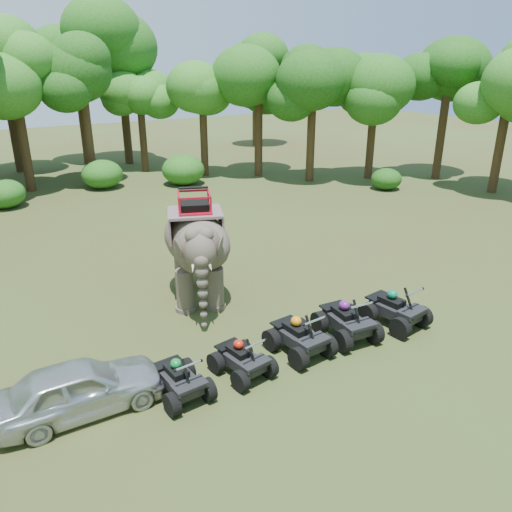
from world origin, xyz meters
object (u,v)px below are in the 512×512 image
object	(u,v)px
parked_car	(80,388)
atv_2	(300,332)
elephant	(197,246)
atv_1	(242,355)
atv_3	(347,316)
atv_0	(179,375)
atv_4	(396,304)

from	to	relation	value
parked_car	atv_2	world-z (taller)	atv_2
elephant	atv_2	xyz separation A→B (m)	(0.90, -4.72, -1.22)
atv_1	atv_3	size ratio (longest dim) A/B	0.86
elephant	atv_2	distance (m)	4.96
elephant	atv_3	xyz separation A→B (m)	(2.60, -4.73, -1.19)
parked_car	atv_0	size ratio (longest dim) A/B	2.36
elephant	atv_4	bearing A→B (deg)	-27.20
atv_0	atv_2	size ratio (longest dim) A/B	0.90
atv_2	parked_car	bearing A→B (deg)	169.02
elephant	atv_1	distance (m)	5.05
atv_0	atv_2	xyz separation A→B (m)	(3.63, 0.06, 0.07)
atv_2	atv_4	distance (m)	3.50
parked_car	atv_1	distance (m)	4.01
elephant	parked_car	world-z (taller)	elephant
atv_1	atv_3	distance (m)	3.58
elephant	atv_1	xyz separation A→B (m)	(-0.97, -4.78, -1.29)
atv_4	atv_3	bearing A→B (deg)	166.01
atv_0	atv_1	bearing A→B (deg)	-4.69
parked_car	atv_1	size ratio (longest dim) A/B	2.39
atv_2	elephant	bearing A→B (deg)	95.66
atv_2	atv_4	xyz separation A→B (m)	(3.49, -0.20, 0.02)
elephant	atv_0	world-z (taller)	elephant
parked_car	atv_4	size ratio (longest dim) A/B	2.06
atv_2	atv_3	xyz separation A→B (m)	(1.70, -0.01, 0.03)
atv_3	parked_car	bearing A→B (deg)	-179.89
elephant	atv_1	bearing A→B (deg)	-80.47
atv_1	atv_3	world-z (taller)	atv_3
atv_0	atv_3	bearing A→B (deg)	-4.20
elephant	parked_car	bearing A→B (deg)	-119.01
elephant	atv_1	size ratio (longest dim) A/B	2.80
elephant	parked_car	size ratio (longest dim) A/B	1.17
atv_0	atv_4	xyz separation A→B (m)	(7.12, -0.14, 0.09)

